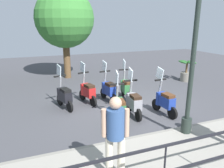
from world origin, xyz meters
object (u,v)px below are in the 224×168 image
at_px(scooter_near_1, 134,102).
at_px(scooter_near_2, 119,107).
at_px(pedestrian_distant, 115,132).
at_px(scooter_far_3, 64,95).
at_px(scooter_far_1, 108,89).
at_px(lamp_post_near, 193,63).
at_px(scooter_far_0, 126,87).
at_px(tree_distant, 65,19).
at_px(scooter_near_0, 165,101).
at_px(potted_palm, 186,73).
at_px(scooter_far_2, 88,91).

distance_m(scooter_near_1, scooter_near_2, 0.66).
height_order(pedestrian_distant, scooter_far_3, pedestrian_distant).
distance_m(pedestrian_distant, scooter_far_1, 4.55).
height_order(lamp_post_near, pedestrian_distant, lamp_post_near).
bearing_deg(lamp_post_near, scooter_far_1, 16.03).
xyz_separation_m(scooter_near_1, scooter_far_3, (1.46, 1.98, 0.00)).
xyz_separation_m(scooter_far_0, scooter_far_1, (-0.02, 0.74, 0.00)).
xyz_separation_m(tree_distant, scooter_far_0, (-4.31, -1.55, -2.65)).
bearing_deg(lamp_post_near, scooter_near_0, -12.33).
xyz_separation_m(pedestrian_distant, scooter_far_0, (4.30, -2.18, -0.60)).
bearing_deg(pedestrian_distant, scooter_far_3, -157.65).
height_order(tree_distant, scooter_far_0, tree_distant).
xyz_separation_m(potted_palm, scooter_near_0, (-3.26, 3.53, 0.04)).
height_order(scooter_near_1, scooter_far_0, same).
xyz_separation_m(scooter_near_2, scooter_far_2, (1.93, 0.47, 0.00)).
relative_size(scooter_far_0, scooter_far_2, 1.00).
height_order(scooter_near_1, scooter_far_1, same).
bearing_deg(scooter_far_3, lamp_post_near, -155.09).
bearing_deg(scooter_far_3, scooter_far_1, -100.27).
bearing_deg(scooter_far_2, lamp_post_near, -166.55).
bearing_deg(pedestrian_distant, tree_distant, -165.57).
xyz_separation_m(lamp_post_near, scooter_far_1, (3.34, 0.96, -1.52)).
bearing_deg(scooter_far_1, scooter_far_3, 86.32).
xyz_separation_m(lamp_post_near, scooter_near_0, (1.48, -0.32, -1.52)).
relative_size(scooter_near_1, scooter_near_2, 1.00).
height_order(scooter_far_1, scooter_far_3, same).
xyz_separation_m(lamp_post_near, scooter_far_0, (3.36, 0.22, -1.52)).
xyz_separation_m(scooter_far_0, scooter_far_2, (0.06, 1.55, 0.00)).
bearing_deg(pedestrian_distant, potted_palm, 150.86).
bearing_deg(scooter_near_2, scooter_far_2, 24.31).
height_order(pedestrian_distant, tree_distant, tree_distant).
distance_m(potted_palm, scooter_far_3, 6.70).
height_order(lamp_post_near, scooter_far_2, lamp_post_near).
relative_size(scooter_near_1, scooter_far_0, 1.00).
bearing_deg(scooter_near_0, potted_palm, -52.26).
height_order(tree_distant, scooter_near_1, tree_distant).
relative_size(lamp_post_near, potted_palm, 3.96).
xyz_separation_m(pedestrian_distant, scooter_near_0, (2.42, -2.72, -0.60)).
bearing_deg(potted_palm, scooter_near_1, 123.50).
distance_m(scooter_near_1, scooter_far_2, 2.00).
relative_size(lamp_post_near, scooter_far_2, 2.73).
relative_size(pedestrian_distant, scooter_far_0, 1.03).
bearing_deg(scooter_near_1, scooter_far_0, -11.85).
distance_m(tree_distant, scooter_far_3, 5.28).
distance_m(lamp_post_near, scooter_far_0, 3.70).
relative_size(tree_distant, scooter_far_2, 3.04).
relative_size(pedestrian_distant, scooter_near_0, 1.03).
bearing_deg(scooter_far_3, pedestrian_distant, 168.85).
bearing_deg(scooter_far_3, scooter_far_0, -101.10).
xyz_separation_m(scooter_far_1, scooter_far_3, (-0.14, 1.71, 0.00)).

